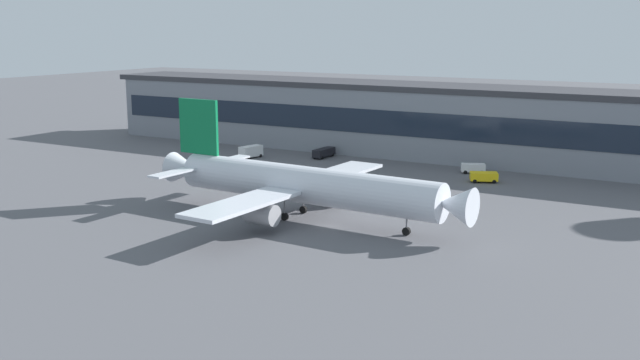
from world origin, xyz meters
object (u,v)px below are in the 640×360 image
airliner (301,184)px  follow_me_car (473,168)px  belt_loader (324,152)px  pushback_tractor (483,176)px  crew_van (250,151)px

airliner → follow_me_car: bearing=76.2°
airliner → belt_loader: (-21.96, 45.41, -3.84)m
airliner → pushback_tractor: 40.82m
pushback_tractor → belt_loader: belt_loader is taller
crew_van → belt_loader: 15.60m
pushback_tractor → belt_loader: (-37.09, 7.71, 0.10)m
belt_loader → airliner: bearing=-64.2°
airliner → belt_loader: 50.59m
follow_me_car → crew_van: size_ratio=0.87×
follow_me_car → crew_van: 46.67m
crew_van → pushback_tractor: (50.30, 0.58, -0.41)m
belt_loader → crew_van: bearing=-147.9°
follow_me_car → pushback_tractor: size_ratio=0.88×
pushback_tractor → follow_me_car: bearing=121.9°
airliner → crew_van: 51.26m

